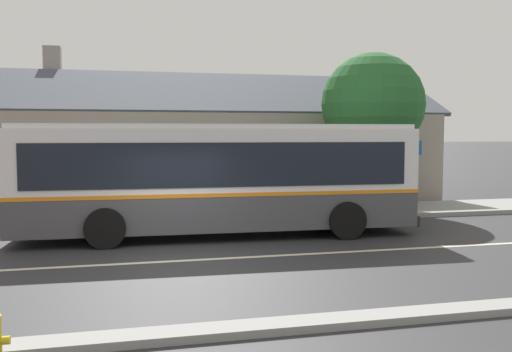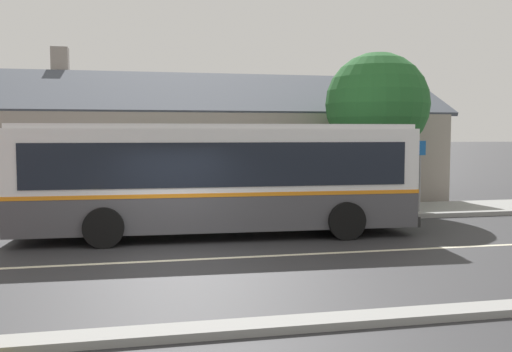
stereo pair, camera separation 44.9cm
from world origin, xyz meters
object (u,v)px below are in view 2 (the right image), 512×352
(transit_bus, at_px, (217,176))
(street_tree_primary, at_px, (374,109))
(bench_down_street, at_px, (77,204))
(bus_stop_sign, at_px, (420,168))

(transit_bus, relative_size, street_tree_primary, 1.89)
(bench_down_street, distance_m, street_tree_primary, 10.72)
(transit_bus, distance_m, bus_stop_sign, 7.46)
(street_tree_primary, xyz_separation_m, bus_stop_sign, (0.91, -1.72, -2.03))
(transit_bus, height_order, bus_stop_sign, transit_bus)
(bench_down_street, height_order, street_tree_primary, street_tree_primary)
(bus_stop_sign, bearing_deg, bench_down_street, 174.78)
(street_tree_primary, height_order, bus_stop_sign, street_tree_primary)
(bench_down_street, height_order, bus_stop_sign, bus_stop_sign)
(transit_bus, distance_m, bench_down_street, 5.17)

